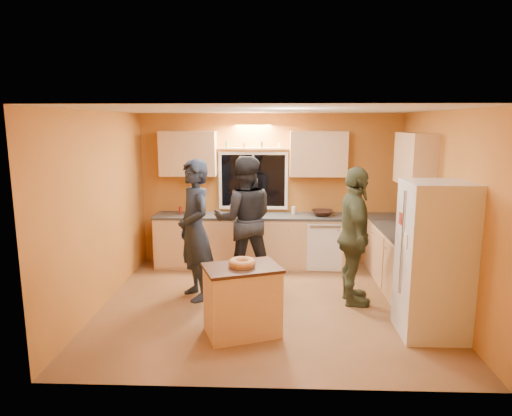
{
  "coord_description": "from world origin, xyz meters",
  "views": [
    {
      "loc": [
        0.04,
        -5.88,
        2.45
      ],
      "look_at": [
        -0.19,
        0.4,
        1.26
      ],
      "focal_mm": 32.0,
      "sensor_mm": 36.0,
      "label": 1
    }
  ],
  "objects_px": {
    "person_center": "(244,220)",
    "person_right": "(354,237)",
    "refrigerator": "(434,260)",
    "island": "(242,300)",
    "person_left": "(195,230)"
  },
  "relations": [
    {
      "from": "refrigerator",
      "to": "person_left",
      "type": "relative_size",
      "value": 0.92
    },
    {
      "from": "island",
      "to": "person_center",
      "type": "xyz_separation_m",
      "value": [
        -0.09,
        1.84,
        0.56
      ]
    },
    {
      "from": "person_right",
      "to": "person_left",
      "type": "bearing_deg",
      "value": 87.57
    },
    {
      "from": "person_left",
      "to": "person_center",
      "type": "bearing_deg",
      "value": 109.59
    },
    {
      "from": "person_center",
      "to": "island",
      "type": "bearing_deg",
      "value": 86.21
    },
    {
      "from": "refrigerator",
      "to": "island",
      "type": "bearing_deg",
      "value": -177.77
    },
    {
      "from": "person_center",
      "to": "person_right",
      "type": "relative_size",
      "value": 1.04
    },
    {
      "from": "person_center",
      "to": "person_right",
      "type": "xyz_separation_m",
      "value": [
        1.53,
        -0.85,
        -0.04
      ]
    },
    {
      "from": "refrigerator",
      "to": "island",
      "type": "xyz_separation_m",
      "value": [
        -2.19,
        -0.09,
        -0.48
      ]
    },
    {
      "from": "island",
      "to": "person_right",
      "type": "xyz_separation_m",
      "value": [
        1.45,
        0.99,
        0.52
      ]
    },
    {
      "from": "person_left",
      "to": "person_center",
      "type": "xyz_separation_m",
      "value": [
        0.64,
        0.74,
        -0.0
      ]
    },
    {
      "from": "island",
      "to": "person_right",
      "type": "distance_m",
      "value": 1.83
    },
    {
      "from": "refrigerator",
      "to": "person_right",
      "type": "distance_m",
      "value": 1.17
    },
    {
      "from": "refrigerator",
      "to": "person_right",
      "type": "xyz_separation_m",
      "value": [
        -0.75,
        0.9,
        0.04
      ]
    },
    {
      "from": "person_center",
      "to": "person_right",
      "type": "bearing_deg",
      "value": 144.33
    }
  ]
}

